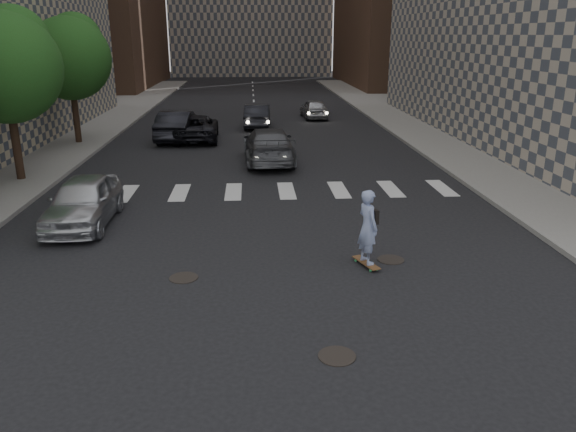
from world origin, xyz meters
name	(u,v)px	position (x,y,z in m)	size (l,w,h in m)	color
ground	(268,298)	(0.00, 0.00, 0.00)	(160.00, 160.00, 0.00)	black
sidewalk_right	(507,135)	(14.50, 20.00, 0.07)	(13.00, 80.00, 0.15)	gray
tree_b	(7,62)	(-9.45, 11.14, 4.65)	(4.20, 4.20, 6.60)	#382619
tree_c	(71,54)	(-9.45, 19.14, 4.65)	(4.20, 4.20, 6.60)	#382619
manhole_a	(337,356)	(1.20, -2.50, 0.01)	(0.70, 0.70, 0.02)	black
manhole_b	(184,278)	(-2.00, 1.20, 0.01)	(0.70, 0.70, 0.02)	black
manhole_c	(391,260)	(3.30, 2.00, 0.01)	(0.70, 0.70, 0.02)	black
skateboarder	(368,227)	(2.57, 1.65, 1.06)	(0.67, 1.04, 2.02)	brown
silver_sedan	(83,201)	(-5.50, 5.53, 0.75)	(1.76, 4.38, 1.49)	silver
traffic_car_a	(178,125)	(-4.34, 20.00, 0.82)	(1.74, 4.99, 1.64)	black
traffic_car_b	(269,145)	(0.50, 14.00, 0.79)	(2.22, 5.45, 1.58)	#4E5055
traffic_car_c	(196,127)	(-3.32, 19.93, 0.71)	(2.34, 5.08, 1.41)	black
traffic_car_d	(314,109)	(4.14, 28.00, 0.68)	(1.60, 3.98, 1.36)	#9E9FA5
traffic_car_e	(257,116)	(0.13, 24.28, 0.72)	(1.52, 4.36, 1.44)	black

